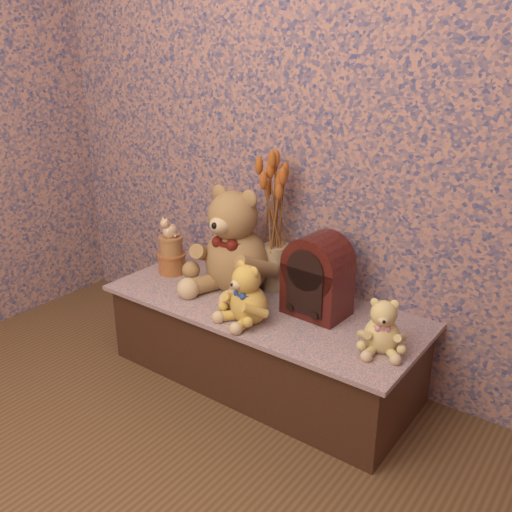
# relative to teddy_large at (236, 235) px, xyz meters

# --- Properties ---
(display_shelf) EXTENTS (1.44, 0.61, 0.38)m
(display_shelf) POSITION_rel_teddy_large_xyz_m (0.20, -0.07, -0.45)
(display_shelf) COLOR #3C567A
(display_shelf) RESTS_ON ground
(teddy_large) EXTENTS (0.43, 0.51, 0.52)m
(teddy_large) POSITION_rel_teddy_large_xyz_m (0.00, 0.00, 0.00)
(teddy_large) COLOR #97673A
(teddy_large) RESTS_ON display_shelf
(teddy_medium) EXTENTS (0.28, 0.31, 0.27)m
(teddy_medium) POSITION_rel_teddy_large_xyz_m (0.24, -0.23, -0.12)
(teddy_medium) COLOR gold
(teddy_medium) RESTS_ON display_shelf
(teddy_small) EXTENTS (0.25, 0.27, 0.23)m
(teddy_small) POSITION_rel_teddy_large_xyz_m (0.78, -0.12, -0.15)
(teddy_small) COLOR tan
(teddy_small) RESTS_ON display_shelf
(cathedral_radio) EXTENTS (0.27, 0.20, 0.35)m
(cathedral_radio) POSITION_rel_teddy_large_xyz_m (0.44, -0.01, -0.08)
(cathedral_radio) COLOR #3A0F0A
(cathedral_radio) RESTS_ON display_shelf
(ceramic_vase) EXTENTS (0.15, 0.15, 0.21)m
(ceramic_vase) POSITION_rel_teddy_large_xyz_m (0.15, 0.11, -0.15)
(ceramic_vase) COLOR tan
(ceramic_vase) RESTS_ON display_shelf
(dried_stalks) EXTENTS (0.27, 0.27, 0.43)m
(dried_stalks) POSITION_rel_teddy_large_xyz_m (0.15, 0.11, 0.16)
(dried_stalks) COLOR #B3531C
(dried_stalks) RESTS_ON ceramic_vase
(biscuit_tin_lower) EXTENTS (0.16, 0.16, 0.10)m
(biscuit_tin_lower) POSITION_rel_teddy_large_xyz_m (-0.37, -0.05, -0.21)
(biscuit_tin_lower) COLOR gold
(biscuit_tin_lower) RESTS_ON display_shelf
(biscuit_tin_upper) EXTENTS (0.14, 0.14, 0.09)m
(biscuit_tin_upper) POSITION_rel_teddy_large_xyz_m (-0.37, -0.05, -0.12)
(biscuit_tin_upper) COLOR #DDAF60
(biscuit_tin_upper) RESTS_ON biscuit_tin_lower
(cat_figurine) EXTENTS (0.10, 0.10, 0.11)m
(cat_figurine) POSITION_rel_teddy_large_xyz_m (-0.37, -0.05, -0.02)
(cat_figurine) COLOR silver
(cat_figurine) RESTS_ON biscuit_tin_upper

